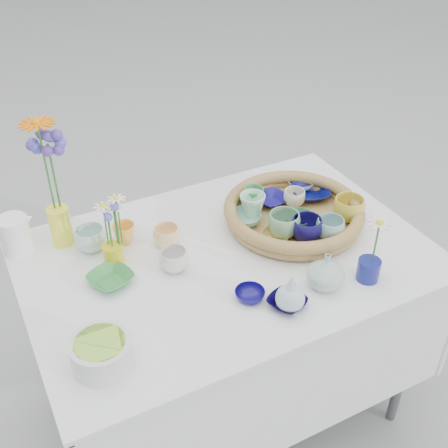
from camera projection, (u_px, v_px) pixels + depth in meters
name	position (u px, v px, depth m)	size (l,w,h in m)	color
ground	(226.00, 405.00, 2.22)	(80.00, 80.00, 0.00)	#A6A6A6
display_table	(226.00, 405.00, 2.22)	(1.26, 0.86, 0.77)	white
wicker_tray	(293.00, 213.00, 1.89)	(0.47, 0.47, 0.08)	brown
tray_ceramic_0	(271.00, 199.00, 1.98)	(0.11, 0.11, 0.03)	navy
tray_ceramic_1	(310.00, 193.00, 2.01)	(0.14, 0.14, 0.03)	#070C4E
tray_ceramic_2	(348.00, 209.00, 1.88)	(0.11, 0.11, 0.08)	gold
tray_ceramic_3	(299.00, 219.00, 1.87)	(0.10, 0.10, 0.03)	#41794F
tray_ceramic_4	(284.00, 224.00, 1.81)	(0.10, 0.10, 0.08)	#77AD82
tray_ceramic_5	(245.00, 219.00, 1.87)	(0.11, 0.11, 0.03)	#81C1AD
tray_ceramic_6	(252.00, 205.00, 1.90)	(0.09, 0.09, 0.08)	#B9EED0
tray_ceramic_7	(294.00, 198.00, 1.95)	(0.08, 0.08, 0.06)	#F5EBCC
tray_ceramic_8	(301.00, 184.00, 2.06)	(0.10, 0.10, 0.03)	#9CB3DF
tray_ceramic_9	(306.00, 229.00, 1.79)	(0.10, 0.10, 0.08)	#120C4D
tray_ceramic_10	(276.00, 236.00, 1.80)	(0.09, 0.09, 0.03)	tan
tray_ceramic_11	(330.00, 229.00, 1.79)	(0.09, 0.09, 0.07)	#88B7B1
tray_ceramic_12	(253.00, 197.00, 1.95)	(0.07, 0.07, 0.07)	#429452
loose_ceramic_0	(124.00, 233.00, 1.81)	(0.07, 0.07, 0.07)	#FFB243
loose_ceramic_1	(167.00, 236.00, 1.79)	(0.09, 0.09, 0.07)	#FFD396
loose_ceramic_2	(111.00, 279.00, 1.66)	(0.13, 0.13, 0.03)	#388E44
loose_ceramic_3	(174.00, 260.00, 1.70)	(0.09, 0.09, 0.07)	silver
loose_ceramic_4	(250.00, 295.00, 1.60)	(0.09, 0.09, 0.03)	#0F085F
loose_ceramic_5	(91.00, 239.00, 1.77)	(0.10, 0.10, 0.08)	silver
loose_ceramic_6	(287.00, 302.00, 1.58)	(0.10, 0.10, 0.03)	black
fluted_bowl	(102.00, 353.00, 1.39)	(0.15, 0.15, 0.08)	silver
bud_vase_paleblue	(291.00, 292.00, 1.54)	(0.08, 0.08, 0.13)	#ADC5CF
bud_vase_seafoam	(326.00, 271.00, 1.62)	(0.11, 0.11, 0.12)	#A0C2B3
bud_vase_cobalt	(368.00, 270.00, 1.66)	(0.07, 0.07, 0.07)	navy
single_daisy	(376.00, 241.00, 1.61)	(0.08, 0.08, 0.15)	white
tall_vase_yellow	(61.00, 226.00, 1.79)	(0.07, 0.07, 0.13)	#FFFB38
gerbera	(46.00, 168.00, 1.67)	(0.12, 0.12, 0.31)	orange
hydrangea	(54.00, 176.00, 1.70)	(0.09, 0.09, 0.31)	#543A9C
white_pitcher	(15.00, 235.00, 1.75)	(0.13, 0.09, 0.13)	white
daisy_cup	(114.00, 255.00, 1.72)	(0.06, 0.06, 0.07)	gold
daisy_posy	(112.00, 222.00, 1.66)	(0.08, 0.08, 0.16)	white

